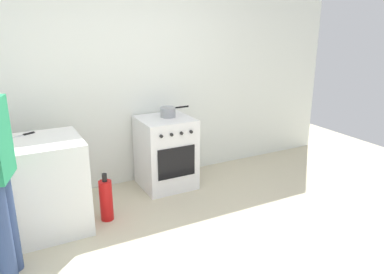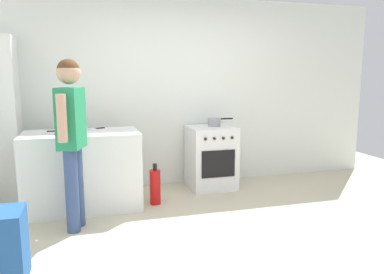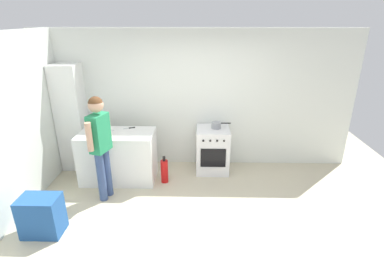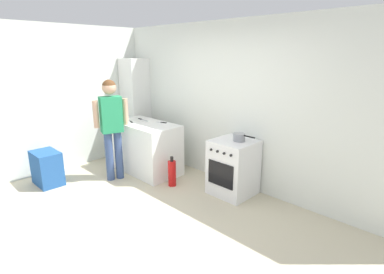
{
  "view_description": "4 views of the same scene",
  "coord_description": "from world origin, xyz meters",
  "px_view_note": "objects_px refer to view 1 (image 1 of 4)",
  "views": [
    {
      "loc": [
        -1.34,
        -2.3,
        1.94
      ],
      "look_at": [
        0.27,
        0.74,
        0.86
      ],
      "focal_mm": 35.0,
      "sensor_mm": 36.0,
      "label": 1
    },
    {
      "loc": [
        -1.28,
        -3.21,
        1.55
      ],
      "look_at": [
        -0.1,
        0.94,
        0.83
      ],
      "focal_mm": 35.0,
      "sensor_mm": 36.0,
      "label": 2
    },
    {
      "loc": [
        0.08,
        -3.61,
        2.76
      ],
      "look_at": [
        -0.02,
        0.72,
        1.03
      ],
      "focal_mm": 28.0,
      "sensor_mm": 36.0,
      "label": 3
    },
    {
      "loc": [
        2.91,
        -1.88,
        2.1
      ],
      "look_at": [
        0.06,
        0.98,
        0.97
      ],
      "focal_mm": 28.0,
      "sensor_mm": 36.0,
      "label": 4
    }
  ],
  "objects_px": {
    "pot": "(168,112)",
    "knife_paring": "(26,134)",
    "oven_left": "(166,152)",
    "fire_extinguisher": "(106,200)"
  },
  "relations": [
    {
      "from": "pot",
      "to": "knife_paring",
      "type": "xyz_separation_m",
      "value": [
        -1.56,
        -0.18,
        -0.0
      ]
    },
    {
      "from": "pot",
      "to": "oven_left",
      "type": "bearing_deg",
      "value": -148.71
    },
    {
      "from": "oven_left",
      "to": "knife_paring",
      "type": "distance_m",
      "value": 1.58
    },
    {
      "from": "oven_left",
      "to": "knife_paring",
      "type": "xyz_separation_m",
      "value": [
        -1.5,
        -0.14,
        0.48
      ]
    },
    {
      "from": "oven_left",
      "to": "fire_extinguisher",
      "type": "xyz_separation_m",
      "value": [
        -0.87,
        -0.48,
        -0.21
      ]
    },
    {
      "from": "knife_paring",
      "to": "fire_extinguisher",
      "type": "xyz_separation_m",
      "value": [
        0.63,
        -0.34,
        -0.69
      ]
    },
    {
      "from": "pot",
      "to": "fire_extinguisher",
      "type": "distance_m",
      "value": 1.27
    },
    {
      "from": "pot",
      "to": "knife_paring",
      "type": "relative_size",
      "value": 1.76
    },
    {
      "from": "oven_left",
      "to": "knife_paring",
      "type": "bearing_deg",
      "value": -174.65
    },
    {
      "from": "oven_left",
      "to": "fire_extinguisher",
      "type": "height_order",
      "value": "oven_left"
    }
  ]
}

